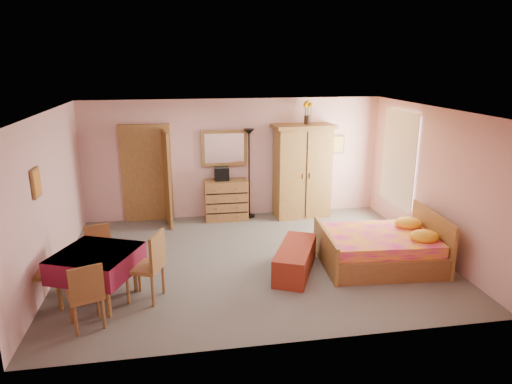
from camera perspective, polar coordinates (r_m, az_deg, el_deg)
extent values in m
plane|color=#66615A|center=(8.10, -0.34, -8.46)|extent=(6.50, 6.50, 0.00)
plane|color=brown|center=(7.41, -0.38, 10.16)|extent=(6.50, 6.50, 0.00)
cube|color=#DAA09E|center=(10.06, -2.68, 4.21)|extent=(6.50, 0.10, 2.60)
cube|color=#DAA09E|center=(5.33, 4.04, -6.69)|extent=(6.50, 0.10, 2.60)
cube|color=#DAA09E|center=(7.84, -24.52, -0.68)|extent=(0.10, 5.00, 2.60)
cube|color=#DAA09E|center=(8.77, 21.10, 1.36)|extent=(0.10, 5.00, 2.60)
cube|color=#9E6B35|center=(10.05, -13.46, 2.15)|extent=(1.06, 0.12, 2.15)
cube|color=white|center=(9.74, 17.45, 3.99)|extent=(0.08, 1.40, 1.95)
cube|color=orange|center=(7.17, -25.81, 1.04)|extent=(0.04, 0.32, 0.42)
cube|color=#D8BF59|center=(10.53, 10.19, 5.88)|extent=(0.30, 0.04, 0.40)
cube|color=#936032|center=(9.99, -3.75, -1.00)|extent=(0.93, 0.47, 0.88)
cube|color=white|center=(9.93, -3.99, 5.50)|extent=(0.98, 0.06, 0.78)
cube|color=black|center=(9.87, -4.32, 2.28)|extent=(0.31, 0.23, 0.29)
cube|color=black|center=(9.99, -0.87, 2.28)|extent=(0.33, 0.33, 1.97)
cube|color=olive|center=(10.10, 5.79, 2.61)|extent=(1.36, 0.77, 2.06)
cube|color=yellow|center=(9.96, 6.47, 9.86)|extent=(0.20, 0.20, 0.50)
cube|color=#DA1589|center=(8.04, 15.16, -5.74)|extent=(2.05, 1.67, 0.90)
cube|color=maroon|center=(7.60, 4.93, -8.38)|extent=(1.02, 1.44, 0.45)
cube|color=maroon|center=(7.04, -19.14, -9.91)|extent=(1.37, 1.37, 0.76)
cube|color=#935C31|center=(6.42, -20.57, -11.86)|extent=(0.54, 0.54, 0.93)
cube|color=#AC7C3A|center=(7.65, -18.84, -7.34)|extent=(0.49, 0.49, 0.87)
cube|color=#9B6334|center=(7.19, -25.17, -9.00)|extent=(0.57, 0.57, 1.01)
cube|color=#9E6735|center=(6.85, -13.75, -8.97)|extent=(0.61, 0.61, 1.03)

